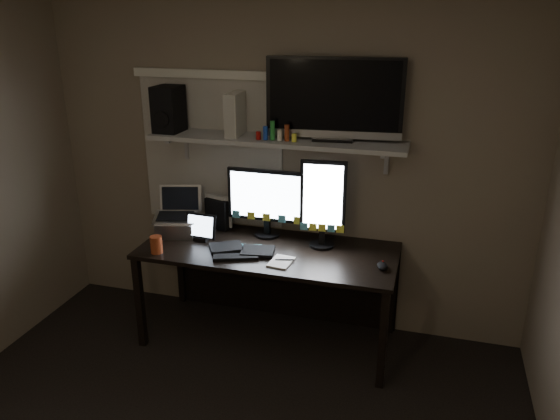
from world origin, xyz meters
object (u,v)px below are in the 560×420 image
(desk, at_px, (273,264))
(speaker, at_px, (169,109))
(laptop, at_px, (175,213))
(monitor_portrait, at_px, (323,204))
(keyboard, at_px, (242,250))
(monitor_landscape, at_px, (267,203))
(mouse, at_px, (382,266))
(tablet, at_px, (201,227))
(game_console, at_px, (236,114))
(cup, at_px, (156,245))
(tv, at_px, (334,100))

(desk, relative_size, speaker, 5.51)
(laptop, bearing_deg, monitor_portrait, -10.92)
(keyboard, xyz_separation_m, speaker, (-0.63, 0.29, 0.90))
(monitor_landscape, bearing_deg, keyboard, -104.52)
(desk, height_order, mouse, mouse)
(laptop, bearing_deg, mouse, -21.53)
(monitor_landscape, bearing_deg, tablet, -152.87)
(desk, xyz_separation_m, monitor_landscape, (-0.08, 0.11, 0.44))
(mouse, distance_m, tablet, 1.32)
(game_console, bearing_deg, keyboard, -69.98)
(laptop, relative_size, speaker, 1.07)
(tablet, xyz_separation_m, speaker, (-0.29, 0.18, 0.81))
(keyboard, bearing_deg, desk, 33.36)
(cup, bearing_deg, laptop, 92.05)
(desk, bearing_deg, keyboard, -126.82)
(keyboard, height_order, tablet, tablet)
(desk, distance_m, tablet, 0.59)
(mouse, height_order, laptop, laptop)
(monitor_landscape, distance_m, tablet, 0.51)
(desk, distance_m, mouse, 0.86)
(laptop, relative_size, cup, 2.88)
(monitor_landscape, bearing_deg, desk, -53.58)
(monitor_landscape, relative_size, cup, 4.90)
(monitor_portrait, xyz_separation_m, keyboard, (-0.52, -0.25, -0.31))
(laptop, bearing_deg, tv, -6.23)
(monitor_landscape, height_order, speaker, speaker)
(monitor_landscape, xyz_separation_m, tablet, (-0.43, -0.22, -0.16))
(keyboard, height_order, game_console, game_console)
(mouse, xyz_separation_m, tablet, (-1.32, 0.10, 0.08))
(tv, distance_m, speaker, 1.19)
(monitor_portrait, height_order, laptop, monitor_portrait)
(monitor_landscape, xyz_separation_m, monitor_portrait, (0.43, -0.08, 0.06))
(cup, distance_m, speaker, 0.97)
(laptop, height_order, game_console, game_console)
(cup, bearing_deg, tablet, 52.99)
(mouse, height_order, game_console, game_console)
(monitor_landscape, xyz_separation_m, keyboard, (-0.09, -0.32, -0.25))
(mouse, distance_m, tv, 1.14)
(desk, distance_m, cup, 0.86)
(desk, height_order, speaker, speaker)
(desk, height_order, tv, tv)
(mouse, distance_m, cup, 1.54)
(cup, xyz_separation_m, speaker, (-0.07, 0.46, 0.85))
(tablet, height_order, game_console, game_console)
(laptop, xyz_separation_m, cup, (0.01, -0.33, -0.11))
(mouse, xyz_separation_m, cup, (-1.53, -0.18, 0.04))
(desk, height_order, monitor_portrait, monitor_portrait)
(mouse, bearing_deg, tv, 125.17)
(monitor_landscape, bearing_deg, game_console, -175.18)
(tablet, bearing_deg, cup, -122.95)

